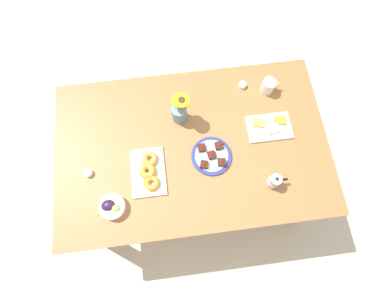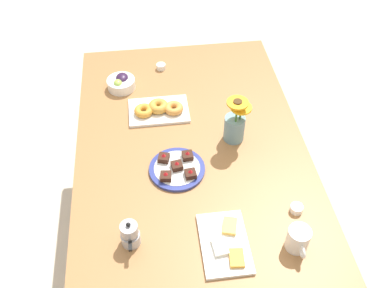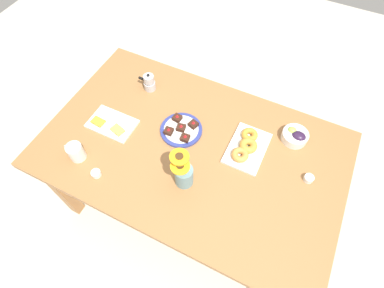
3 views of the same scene
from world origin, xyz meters
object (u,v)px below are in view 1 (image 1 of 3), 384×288
Objects in this scene: croissant_platter at (149,171)px; jam_cup_honey at (242,85)px; jam_cup_berry at (88,173)px; cheese_platter at (269,127)px; dining_table at (192,151)px; grape_bowl at (112,207)px; dessert_plate at (211,156)px; moka_pot at (274,181)px; coffee_mug at (268,86)px; flower_vase at (179,112)px.

croissant_platter is 5.83× the size of jam_cup_honey.
cheese_platter is at bearing 7.81° from jam_cup_berry.
grape_bowl is at bearing -147.91° from dining_table.
dessert_plate is 1.95× the size of moka_pot.
jam_cup_honey is 0.50m from dessert_plate.
croissant_platter is 0.37m from dessert_plate.
dessert_plate is at bearing 0.99° from jam_cup_berry.
croissant_platter is 5.83× the size of jam_cup_berry.
dessert_plate is (-0.41, -0.38, -0.04)m from coffee_mug.
jam_cup_berry is 0.62m from flower_vase.
moka_pot is at bearing 1.45° from grape_bowl.
dessert_plate is at bearing 147.92° from moka_pot.
cheese_platter is 0.39m from dessert_plate.
jam_cup_honey is (0.83, 0.65, -0.01)m from grape_bowl.
grape_bowl is 2.89× the size of jam_cup_berry.
jam_cup_honey is at bearing 44.46° from dining_table.
coffee_mug is 0.57m from flower_vase.
coffee_mug reaches higher than jam_cup_berry.
grape_bowl is 1.17× the size of moka_pot.
cheese_platter is at bearing 20.63° from grape_bowl.
coffee_mug is 2.41× the size of jam_cup_honey.
grape_bowl is 0.62m from dessert_plate.
grape_bowl is at bearing -130.81° from flower_vase.
coffee_mug reaches higher than croissant_platter.
jam_cup_berry is 0.71m from dessert_plate.
moka_pot is at bearing -84.84° from jam_cup_honey.
dining_table is 0.61m from coffee_mug.
flower_vase reaches higher than dining_table.
grape_bowl is at bearing -178.55° from moka_pot.
croissant_platter is at bearing -165.94° from cheese_platter.
dining_table is 33.33× the size of jam_cup_berry.
grape_bowl is 0.60× the size of dessert_plate.
jam_cup_honey is at bearing 110.56° from cheese_platter.
dessert_plate is at bearing -159.87° from cheese_platter.
cheese_platter is 0.93× the size of croissant_platter.
grape_bowl is 1.01m from cheese_platter.
croissant_platter is at bearing -154.57° from dining_table.
jam_cup_berry is 1.04m from moka_pot.
cheese_platter reaches higher than jam_cup_berry.
coffee_mug is 0.44× the size of cheese_platter.
jam_cup_berry is at bearing -172.19° from cheese_platter.
flower_vase reaches higher than jam_cup_honey.
dining_table is 0.49m from cheese_platter.
moka_pot is (1.02, -0.19, 0.03)m from jam_cup_berry.
moka_pot reaches higher than croissant_platter.
dining_table is at bearing -75.62° from flower_vase.
croissant_platter and dessert_plate have the same top height.
dining_table is 5.71× the size of croissant_platter.
coffee_mug is 0.59m from moka_pot.
croissant_platter is at bearing -142.42° from jam_cup_honey.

